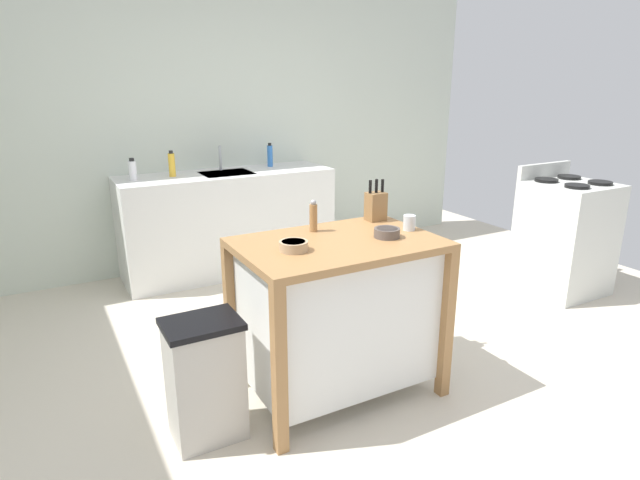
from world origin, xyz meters
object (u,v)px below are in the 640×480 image
Objects in this scene: bowl_ceramic_small at (294,246)px; pepper_grinder at (313,217)px; drinking_cup at (409,223)px; sink_faucet at (220,158)px; trash_bin at (205,379)px; bowl_stoneware_deep at (387,232)px; bottle_hand_soap at (270,156)px; knife_block at (376,206)px; bottle_spray_cleaner at (172,164)px; stove at (565,237)px; kitchen_island at (337,309)px; bottle_dish_soap at (133,170)px.

pepper_grinder reaches higher than bowl_ceramic_small.
drinking_cup is 0.39× the size of sink_faucet.
trash_bin is at bearing -111.08° from sink_faucet.
bottle_hand_soap is (0.36, 2.38, 0.09)m from bowl_stoneware_deep.
pepper_grinder is at bearing -175.60° from knife_block.
bottle_spray_cleaner is at bearing -175.04° from bottle_hand_soap.
knife_block is 2.07m from stove.
bowl_stoneware_deep is 2.37m from bottle_spray_cleaner.
sink_faucet reaches higher than bowl_ceramic_small.
bottle_hand_soap is at bearing 74.94° from kitchen_island.
bottle_dish_soap is (-0.36, 2.24, 0.07)m from bowl_ceramic_small.
sink_faucet is at bearing 176.89° from bottle_hand_soap.
bowl_ceramic_small is 0.78m from trash_bin.
stove is at bearing 4.03° from knife_block.
bottle_spray_cleaner is (-0.58, 2.30, 0.09)m from bowl_stoneware_deep.
bottle_spray_cleaner is 3.34m from stove.
kitchen_island is 0.63m from drinking_cup.
trash_bin is 3.45× the size of bottle_dish_soap.
drinking_cup reaches higher than bowl_ceramic_small.
bottle_dish_soap reaches higher than trash_bin.
pepper_grinder is 2.12m from sink_faucet.
pepper_grinder is at bearing -175.90° from stove.
bowl_ceramic_small is 1.70× the size of drinking_cup.
trash_bin is 3.22m from stove.
bottle_hand_soap and bottle_spray_cleaner have the same top height.
bowl_stoneware_deep is at bearing -98.55° from bottle_hand_soap.
bowl_ceramic_small is 0.23× the size of trash_bin.
bowl_stoneware_deep is 0.64× the size of bottle_spray_cleaner.
kitchen_island is 2.31m from bottle_spray_cleaner.
bottle_dish_soap is 0.18× the size of stove.
drinking_cup is 2.48m from bottle_dish_soap.
knife_block is 1.38× the size of pepper_grinder.
sink_faucet is at bearing 85.30° from pepper_grinder.
bottle_dish_soap is at bearing 107.22° from pepper_grinder.
knife_block is 1.14× the size of bottle_hand_soap.
bowl_ceramic_small is 2.51m from bottle_hand_soap.
drinking_cup is 0.47× the size of bottle_dish_soap.
bottle_hand_soap reaches higher than pepper_grinder.
stove is at bearing 9.13° from bowl_ceramic_small.
bowl_stoneware_deep is 0.22× the size of trash_bin.
drinking_cup is at bearing 1.25° from trash_bin.
stove is at bearing 9.32° from kitchen_island.
bowl_ceramic_small is 0.66× the size of sink_faucet.
bottle_dish_soap is at bearing -175.78° from bottle_spray_cleaner.
stove is at bearing -40.44° from sink_faucet.
bowl_stoneware_deep is at bearing -75.79° from bottle_spray_cleaner.
knife_block is 2.93× the size of drinking_cup.
pepper_grinder is (-0.29, 0.29, 0.06)m from bowl_stoneware_deep.
trash_bin is 2.87× the size of bottle_spray_cleaner.
bowl_stoneware_deep is (0.26, -0.07, 0.42)m from kitchen_island.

